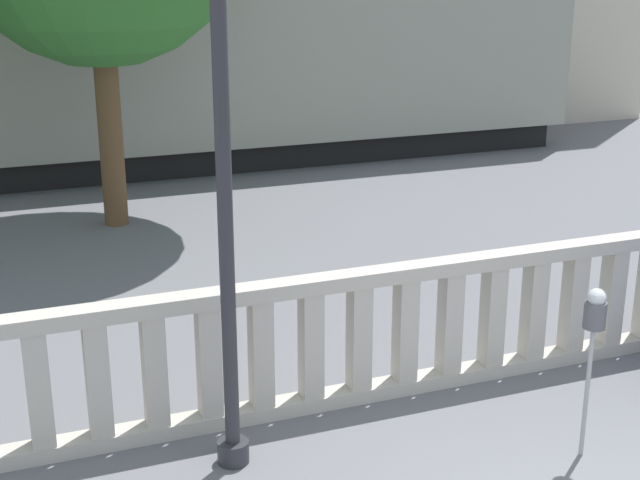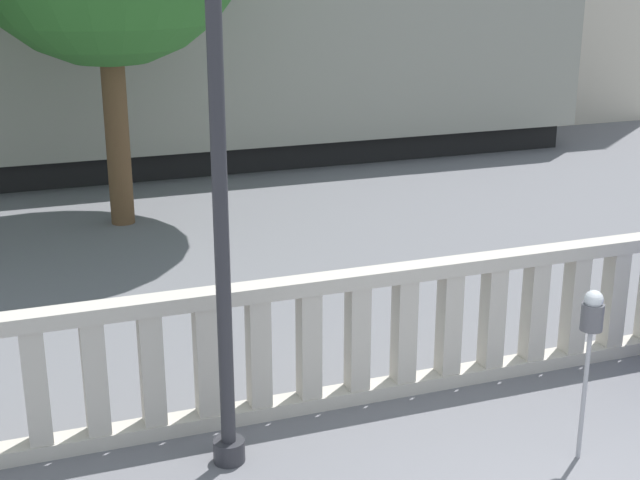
# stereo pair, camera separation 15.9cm
# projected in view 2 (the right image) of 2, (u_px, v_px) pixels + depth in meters

# --- Properties ---
(balustrade) EXTENTS (13.00, 0.24, 1.34)m
(balustrade) POSITION_uv_depth(u_px,v_px,m) (427.00, 327.00, 8.83)
(balustrade) COLOR #BCB5A8
(balustrade) RESTS_ON ground
(parking_meter) EXTENTS (0.19, 0.19, 1.56)m
(parking_meter) POSITION_uv_depth(u_px,v_px,m) (591.00, 323.00, 7.40)
(parking_meter) COLOR #99999E
(parking_meter) RESTS_ON ground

